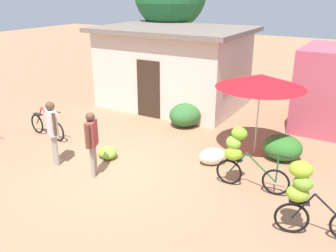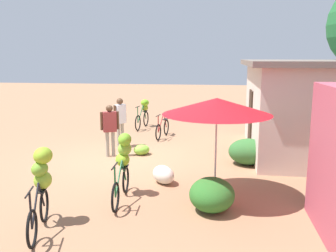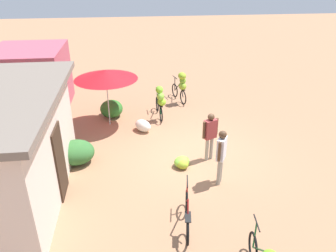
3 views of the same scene
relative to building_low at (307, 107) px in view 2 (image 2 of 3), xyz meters
name	(u,v)px [view 2 (image 2 of 3)]	position (x,y,z in m)	size (l,w,h in m)	color
ground_plane	(121,159)	(1.50, -5.67, -1.49)	(60.00, 60.00, 0.00)	#9F7050
building_low	(307,107)	(0.00, 0.00, 0.00)	(5.52, 3.95, 2.95)	beige
hedge_bush_front_left	(248,152)	(1.52, -1.88, -1.12)	(1.02, 1.14, 0.74)	#31672F
hedge_bush_front_right	(212,195)	(4.93, -2.85, -1.16)	(1.03, 0.92, 0.67)	#2D6D27
market_umbrella	(217,106)	(4.18, -2.80, 0.53)	(2.34, 2.34, 2.20)	beige
bicycle_leftmost	(144,111)	(-3.60, -6.02, -0.76)	(1.75, 0.41, 1.21)	black
bicycle_near_pile	(162,129)	(-1.64, -4.88, -1.15)	(1.65, 0.30, 0.95)	black
bicycle_center_loaded	(123,161)	(4.44, -4.81, -0.67)	(1.67, 0.44, 1.42)	black
bicycle_by_shop	(41,181)	(6.05, -5.89, -0.63)	(1.55, 0.54, 1.45)	black
banana_pile_on_ground	(142,150)	(0.90, -5.15, -1.34)	(0.70, 0.67, 0.32)	#7CC339
produce_sack	(163,175)	(3.47, -4.06, -1.27)	(0.70, 0.44, 0.44)	silver
person_vendor	(110,125)	(1.24, -6.07, -0.51)	(0.35, 0.53, 1.62)	gray
person_bystander	(120,117)	(-0.03, -6.09, -0.46)	(0.52, 0.37, 1.68)	gray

